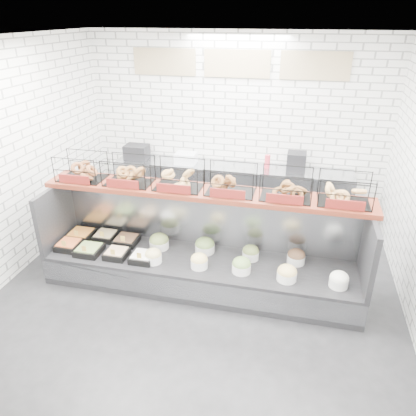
# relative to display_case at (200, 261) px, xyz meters

# --- Properties ---
(ground) EXTENTS (5.50, 5.50, 0.00)m
(ground) POSITION_rel_display_case_xyz_m (0.02, -0.34, -0.33)
(ground) COLOR black
(ground) RESTS_ON ground
(room_shell) EXTENTS (5.02, 5.51, 3.01)m
(room_shell) POSITION_rel_display_case_xyz_m (0.02, 0.26, 1.73)
(room_shell) COLOR white
(room_shell) RESTS_ON ground
(display_case) EXTENTS (4.00, 0.90, 1.20)m
(display_case) POSITION_rel_display_case_xyz_m (0.00, 0.00, 0.00)
(display_case) COLOR black
(display_case) RESTS_ON ground
(bagel_shelf) EXTENTS (4.10, 0.50, 0.40)m
(bagel_shelf) POSITION_rel_display_case_xyz_m (0.02, 0.18, 1.05)
(bagel_shelf) COLOR #511B11
(bagel_shelf) RESTS_ON display_case
(prep_counter) EXTENTS (4.00, 0.60, 1.20)m
(prep_counter) POSITION_rel_display_case_xyz_m (0.01, 2.09, 0.14)
(prep_counter) COLOR #93969B
(prep_counter) RESTS_ON ground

